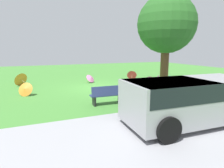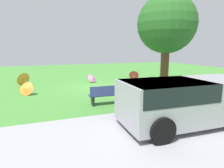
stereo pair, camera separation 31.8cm
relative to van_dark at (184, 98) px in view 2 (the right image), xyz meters
The scene contains 12 objects.
ground 7.19m from the van_dark, 83.19° to the right, with size 40.00×40.00×0.00m, color #478C38.
road_strip 1.26m from the van_dark, 13.25° to the left, with size 40.00×4.23×0.01m, color #9E9EA3.
van_dark is the anchor object (origin of this frame).
park_bench 3.58m from the van_dark, 62.47° to the right, with size 1.62×0.54×0.90m.
shade_tree 4.78m from the van_dark, 116.08° to the right, with size 2.97×2.97×5.27m.
parasol_pink_0 6.31m from the van_dark, 116.26° to the right, with size 0.86×0.90×0.88m.
parasol_pink_1 9.09m from the van_dark, 85.44° to the right, with size 0.89×0.85×0.68m.
parasol_pink_2 7.36m from the van_dark, 113.83° to the right, with size 0.76×0.68×0.66m.
parasol_blue_0 8.05m from the van_dark, 127.03° to the right, with size 0.84×0.86×0.67m.
parasol_orange_0 11.32m from the van_dark, 60.28° to the right, with size 1.07×0.96×0.96m.
parasol_red_0 9.78m from the van_dark, 107.58° to the right, with size 0.92×0.89×0.79m.
parasol_orange_2 8.29m from the van_dark, 50.98° to the right, with size 0.93×0.81×0.76m.
Camera 2 is at (3.62, 11.98, 2.53)m, focal length 30.64 mm.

